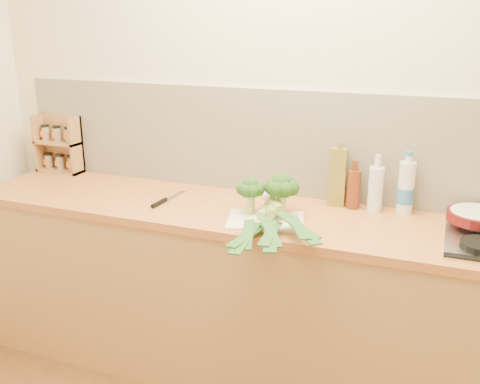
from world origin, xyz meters
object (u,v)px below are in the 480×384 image
(chefs_knife, at_px, (163,201))
(skillet, at_px, (479,216))
(chopping_board, at_px, (266,220))
(spice_rack, at_px, (60,147))

(chefs_knife, bearing_deg, skillet, 10.22)
(chopping_board, distance_m, skillet, 0.92)
(spice_rack, bearing_deg, chefs_knife, -19.21)
(chopping_board, xyz_separation_m, skillet, (0.88, 0.24, 0.06))
(chopping_board, height_order, skillet, skillet)
(chopping_board, relative_size, spice_rack, 1.01)
(chopping_board, distance_m, chefs_knife, 0.56)
(skillet, bearing_deg, chefs_knife, -156.16)
(spice_rack, bearing_deg, chopping_board, -14.30)
(chopping_board, xyz_separation_m, spice_rack, (-1.41, 0.36, 0.14))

